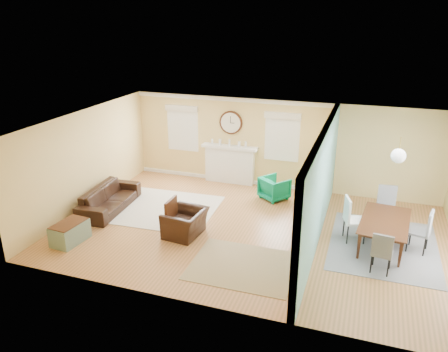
# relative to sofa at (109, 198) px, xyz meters

# --- Properties ---
(floor) EXTENTS (9.00, 9.00, 0.00)m
(floor) POSITION_rel_sofa_xyz_m (3.88, 0.02, -0.31)
(floor) COLOR olive
(floor) RESTS_ON ground
(wall_back) EXTENTS (9.00, 0.02, 2.60)m
(wall_back) POSITION_rel_sofa_xyz_m (3.88, 3.02, 0.99)
(wall_back) COLOR #EAC474
(wall_back) RESTS_ON ground
(wall_front) EXTENTS (9.00, 0.02, 2.60)m
(wall_front) POSITION_rel_sofa_xyz_m (3.88, -2.98, 0.99)
(wall_front) COLOR #EAC474
(wall_front) RESTS_ON ground
(wall_left) EXTENTS (0.02, 6.00, 2.60)m
(wall_left) POSITION_rel_sofa_xyz_m (-0.62, 0.02, 0.99)
(wall_left) COLOR #EAC474
(wall_left) RESTS_ON ground
(ceiling) EXTENTS (9.00, 6.00, 0.02)m
(ceiling) POSITION_rel_sofa_xyz_m (3.88, 0.02, 2.29)
(ceiling) COLOR white
(ceiling) RESTS_ON wall_back
(partition) EXTENTS (0.17, 6.00, 2.60)m
(partition) POSITION_rel_sofa_xyz_m (5.39, 0.30, 1.05)
(partition) COLOR #EAC474
(partition) RESTS_ON ground
(fireplace) EXTENTS (1.70, 0.30, 1.17)m
(fireplace) POSITION_rel_sofa_xyz_m (2.38, 2.90, 0.29)
(fireplace) COLOR white
(fireplace) RESTS_ON ground
(wall_clock) EXTENTS (0.70, 0.07, 0.70)m
(wall_clock) POSITION_rel_sofa_xyz_m (2.38, 2.98, 1.54)
(wall_clock) COLOR #462411
(wall_clock) RESTS_ON wall_back
(window_left) EXTENTS (1.05, 0.13, 1.42)m
(window_left) POSITION_rel_sofa_xyz_m (0.83, 2.97, 1.35)
(window_left) COLOR white
(window_left) RESTS_ON wall_back
(window_right) EXTENTS (1.05, 0.13, 1.42)m
(window_right) POSITION_rel_sofa_xyz_m (3.93, 2.97, 1.35)
(window_right) COLOR white
(window_right) RESTS_ON wall_back
(pendant) EXTENTS (0.30, 0.30, 0.55)m
(pendant) POSITION_rel_sofa_xyz_m (6.88, 0.02, 1.89)
(pendant) COLOR gold
(pendant) RESTS_ON ceiling
(rug_cream) EXTENTS (2.89, 2.53, 0.01)m
(rug_cream) POSITION_rel_sofa_xyz_m (1.31, 0.46, -0.30)
(rug_cream) COLOR beige
(rug_cream) RESTS_ON floor
(rug_jute) EXTENTS (2.14, 1.76, 0.01)m
(rug_jute) POSITION_rel_sofa_xyz_m (4.13, -1.52, -0.30)
(rug_jute) COLOR tan
(rug_jute) RESTS_ON floor
(rug_grey) EXTENTS (2.29, 2.87, 0.01)m
(rug_grey) POSITION_rel_sofa_xyz_m (6.86, 0.29, -0.30)
(rug_grey) COLOR slate
(rug_grey) RESTS_ON floor
(sofa) EXTENTS (0.98, 2.16, 0.62)m
(sofa) POSITION_rel_sofa_xyz_m (0.00, 0.00, 0.00)
(sofa) COLOR black
(sofa) RESTS_ON floor
(eames_chair) EXTENTS (0.92, 1.03, 0.62)m
(eames_chair) POSITION_rel_sofa_xyz_m (2.47, -0.67, 0.00)
(eames_chair) COLOR black
(eames_chair) RESTS_ON floor
(green_chair) EXTENTS (0.96, 0.96, 0.63)m
(green_chair) POSITION_rel_sofa_xyz_m (3.96, 2.09, 0.01)
(green_chair) COLOR #076B3A
(green_chair) RESTS_ON floor
(trunk) EXTENTS (0.58, 0.87, 0.48)m
(trunk) POSITION_rel_sofa_xyz_m (0.14, -1.82, -0.07)
(trunk) COLOR gray
(trunk) RESTS_ON floor
(credenza) EXTENTS (0.47, 1.37, 0.80)m
(credenza) POSITION_rel_sofa_xyz_m (4.99, 1.25, 0.09)
(credenza) COLOR #A8793E
(credenza) RESTS_ON floor
(tv) EXTENTS (0.25, 1.11, 0.64)m
(tv) POSITION_rel_sofa_xyz_m (4.97, 1.25, 0.81)
(tv) COLOR black
(tv) RESTS_ON credenza
(garden_stool) EXTENTS (0.34, 0.34, 0.50)m
(garden_stool) POSITION_rel_sofa_xyz_m (5.06, 0.38, -0.06)
(garden_stool) COLOR white
(garden_stool) RESTS_ON floor
(potted_plant) EXTENTS (0.37, 0.40, 0.37)m
(potted_plant) POSITION_rel_sofa_xyz_m (5.06, 0.38, 0.38)
(potted_plant) COLOR #337F33
(potted_plant) RESTS_ON garden_stool
(dining_table) EXTENTS (1.17, 1.87, 0.63)m
(dining_table) POSITION_rel_sofa_xyz_m (6.86, 0.29, 0.01)
(dining_table) COLOR #462411
(dining_table) RESTS_ON floor
(dining_chair_n) EXTENTS (0.48, 0.48, 0.99)m
(dining_chair_n) POSITION_rel_sofa_xyz_m (6.88, 1.35, 0.27)
(dining_chair_n) COLOR slate
(dining_chair_n) RESTS_ON floor
(dining_chair_s) EXTENTS (0.44, 0.44, 0.89)m
(dining_chair_s) POSITION_rel_sofa_xyz_m (6.79, -0.81, 0.22)
(dining_chair_s) COLOR slate
(dining_chair_s) RESTS_ON floor
(dining_chair_w) EXTENTS (0.58, 0.58, 1.04)m
(dining_chair_w) POSITION_rel_sofa_xyz_m (6.20, 0.33, 0.31)
(dining_chair_w) COLOR white
(dining_chair_w) RESTS_ON floor
(dining_chair_e) EXTENTS (0.52, 0.52, 0.97)m
(dining_chair_e) POSITION_rel_sofa_xyz_m (7.53, 0.30, 0.26)
(dining_chair_e) COLOR slate
(dining_chair_e) RESTS_ON floor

